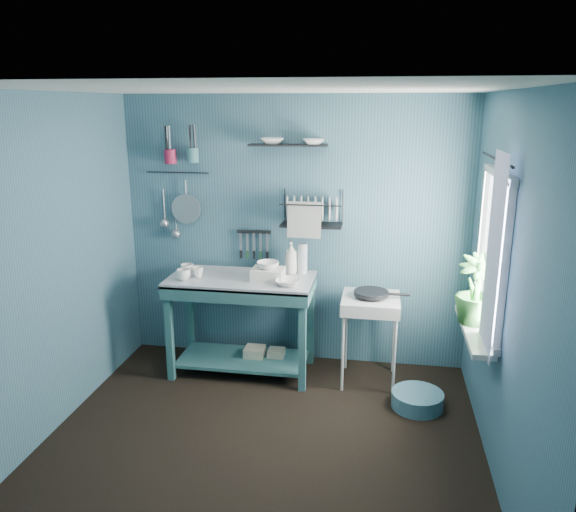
% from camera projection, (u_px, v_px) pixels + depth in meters
% --- Properties ---
extents(floor, '(3.20, 3.20, 0.00)m').
position_uv_depth(floor, '(262.00, 443.00, 4.13)').
color(floor, black).
rests_on(floor, ground).
extents(ceiling, '(3.20, 3.20, 0.00)m').
position_uv_depth(ceiling, '(257.00, 89.00, 3.47)').
color(ceiling, silver).
rests_on(ceiling, ground).
extents(wall_back, '(3.20, 0.00, 3.20)m').
position_uv_depth(wall_back, '(294.00, 233.00, 5.23)').
color(wall_back, '#335868').
rests_on(wall_back, ground).
extents(wall_front, '(3.20, 0.00, 3.20)m').
position_uv_depth(wall_front, '(184.00, 388.00, 2.37)').
color(wall_front, '#335868').
rests_on(wall_front, ground).
extents(wall_left, '(0.00, 3.00, 3.00)m').
position_uv_depth(wall_left, '(44.00, 270.00, 4.06)').
color(wall_left, '#335868').
rests_on(wall_left, ground).
extents(wall_right, '(0.00, 3.00, 3.00)m').
position_uv_depth(wall_right, '(507.00, 294.00, 3.54)').
color(wall_right, '#335868').
rests_on(wall_right, ground).
extents(work_counter, '(1.39, 0.88, 0.91)m').
position_uv_depth(work_counter, '(242.00, 325.00, 5.12)').
color(work_counter, '#2D5E5F').
rests_on(work_counter, floor).
extents(mug_left, '(0.12, 0.12, 0.10)m').
position_uv_depth(mug_left, '(183.00, 275.00, 4.92)').
color(mug_left, white).
rests_on(mug_left, work_counter).
extents(mug_mid, '(0.14, 0.14, 0.09)m').
position_uv_depth(mug_mid, '(198.00, 272.00, 5.00)').
color(mug_mid, white).
rests_on(mug_mid, work_counter).
extents(mug_right, '(0.17, 0.17, 0.10)m').
position_uv_depth(mug_right, '(187.00, 269.00, 5.07)').
color(mug_right, white).
rests_on(mug_right, work_counter).
extents(wash_tub, '(0.28, 0.22, 0.10)m').
position_uv_depth(wash_tub, '(268.00, 274.00, 4.93)').
color(wash_tub, silver).
rests_on(wash_tub, work_counter).
extents(tub_bowl, '(0.19, 0.19, 0.06)m').
position_uv_depth(tub_bowl, '(268.00, 265.00, 4.91)').
color(tub_bowl, white).
rests_on(tub_bowl, wash_tub).
extents(soap_bottle, '(0.12, 0.12, 0.30)m').
position_uv_depth(soap_bottle, '(291.00, 257.00, 5.09)').
color(soap_bottle, silver).
rests_on(soap_bottle, work_counter).
extents(water_bottle, '(0.09, 0.09, 0.28)m').
position_uv_depth(water_bottle, '(302.00, 258.00, 5.09)').
color(water_bottle, silver).
rests_on(water_bottle, work_counter).
extents(counter_bowl, '(0.22, 0.22, 0.05)m').
position_uv_depth(counter_bowl, '(288.00, 282.00, 4.78)').
color(counter_bowl, white).
rests_on(counter_bowl, work_counter).
extents(hotplate_stand, '(0.52, 0.52, 0.79)m').
position_uv_depth(hotplate_stand, '(369.00, 340.00, 4.96)').
color(hotplate_stand, beige).
rests_on(hotplate_stand, floor).
extents(frying_pan, '(0.30, 0.30, 0.03)m').
position_uv_depth(frying_pan, '(371.00, 293.00, 4.84)').
color(frying_pan, black).
rests_on(frying_pan, hotplate_stand).
extents(knife_strip, '(0.32, 0.04, 0.03)m').
position_uv_depth(knife_strip, '(254.00, 232.00, 5.26)').
color(knife_strip, black).
rests_on(knife_strip, wall_back).
extents(dish_rack, '(0.55, 0.24, 0.32)m').
position_uv_depth(dish_rack, '(312.00, 208.00, 5.01)').
color(dish_rack, black).
rests_on(dish_rack, wall_back).
extents(upper_shelf, '(0.71, 0.23, 0.01)m').
position_uv_depth(upper_shelf, '(288.00, 145.00, 4.93)').
color(upper_shelf, black).
rests_on(upper_shelf, wall_back).
extents(shelf_bowl_left, '(0.24, 0.24, 0.05)m').
position_uv_depth(shelf_bowl_left, '(272.00, 142.00, 4.94)').
color(shelf_bowl_left, white).
rests_on(shelf_bowl_left, upper_shelf).
extents(shelf_bowl_right, '(0.22, 0.22, 0.05)m').
position_uv_depth(shelf_bowl_right, '(314.00, 148.00, 4.90)').
color(shelf_bowl_right, white).
rests_on(shelf_bowl_right, upper_shelf).
extents(utensil_cup_magenta, '(0.11, 0.11, 0.13)m').
position_uv_depth(utensil_cup_magenta, '(170.00, 156.00, 5.15)').
color(utensil_cup_magenta, maroon).
rests_on(utensil_cup_magenta, wall_back).
extents(utensil_cup_teal, '(0.11, 0.11, 0.13)m').
position_uv_depth(utensil_cup_teal, '(193.00, 155.00, 5.11)').
color(utensil_cup_teal, '#3B777C').
rests_on(utensil_cup_teal, wall_back).
extents(colander, '(0.28, 0.03, 0.28)m').
position_uv_depth(colander, '(186.00, 209.00, 5.29)').
color(colander, '#9D9FA5').
rests_on(colander, wall_back).
extents(ladle_outer, '(0.01, 0.01, 0.30)m').
position_uv_depth(ladle_outer, '(164.00, 205.00, 5.33)').
color(ladle_outer, '#9D9FA5').
rests_on(ladle_outer, wall_back).
extents(ladle_inner, '(0.01, 0.01, 0.30)m').
position_uv_depth(ladle_inner, '(176.00, 216.00, 5.34)').
color(ladle_inner, '#9D9FA5').
rests_on(ladle_inner, wall_back).
extents(hook_rail, '(0.60, 0.01, 0.01)m').
position_uv_depth(hook_rail, '(177.00, 173.00, 5.23)').
color(hook_rail, black).
rests_on(hook_rail, wall_back).
extents(window_glass, '(0.00, 1.10, 1.10)m').
position_uv_depth(window_glass, '(494.00, 253.00, 3.93)').
color(window_glass, white).
rests_on(window_glass, wall_right).
extents(windowsill, '(0.16, 0.95, 0.04)m').
position_uv_depth(windowsill, '(474.00, 330.00, 4.10)').
color(windowsill, beige).
rests_on(windowsill, wall_right).
extents(curtain, '(0.00, 1.35, 1.35)m').
position_uv_depth(curtain, '(493.00, 257.00, 3.64)').
color(curtain, white).
rests_on(curtain, wall_right).
extents(curtain_rod, '(0.02, 1.05, 0.02)m').
position_uv_depth(curtain_rod, '(496.00, 159.00, 3.77)').
color(curtain_rod, black).
rests_on(curtain_rod, wall_right).
extents(potted_plant, '(0.32, 0.32, 0.52)m').
position_uv_depth(potted_plant, '(476.00, 290.00, 4.11)').
color(potted_plant, '#30712D').
rests_on(potted_plant, windowsill).
extents(storage_tin_large, '(0.18, 0.18, 0.22)m').
position_uv_depth(storage_tin_large, '(255.00, 358.00, 5.25)').
color(storage_tin_large, tan).
rests_on(storage_tin_large, floor).
extents(storage_tin_small, '(0.15, 0.15, 0.20)m').
position_uv_depth(storage_tin_small, '(276.00, 359.00, 5.25)').
color(storage_tin_small, tan).
rests_on(storage_tin_small, floor).
extents(floor_basin, '(0.42, 0.42, 0.13)m').
position_uv_depth(floor_basin, '(417.00, 400.00, 4.60)').
color(floor_basin, teal).
rests_on(floor_basin, floor).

